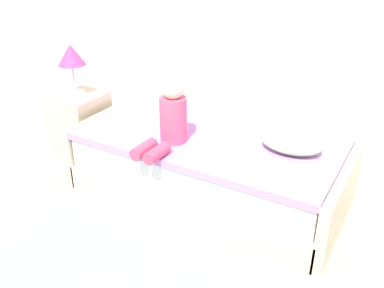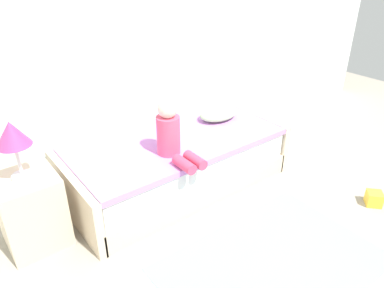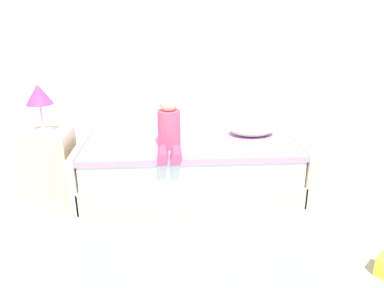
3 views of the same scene
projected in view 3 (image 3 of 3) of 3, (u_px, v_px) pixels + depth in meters
wall_rear at (200, 32)px, 3.71m from camera, size 7.20×0.10×2.90m
bed at (190, 164)px, 3.56m from camera, size 2.11×1.00×0.50m
nightstand at (49, 163)px, 3.46m from camera, size 0.44×0.44×0.60m
table_lamp at (39, 97)px, 3.24m from camera, size 0.24×0.24×0.45m
child_figure at (169, 127)px, 3.17m from camera, size 0.20×0.51×0.50m
pillow at (252, 129)px, 3.58m from camera, size 0.44×0.30×0.13m
area_rug at (194, 276)px, 2.42m from camera, size 1.60×1.10×0.01m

